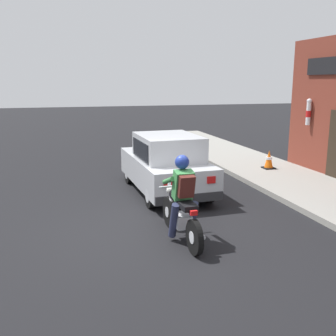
{
  "coord_description": "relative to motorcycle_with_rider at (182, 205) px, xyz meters",
  "views": [
    {
      "loc": [
        -1.69,
        -7.11,
        2.91
      ],
      "look_at": [
        0.73,
        1.4,
        0.95
      ],
      "focal_mm": 42.0,
      "sensor_mm": 36.0,
      "label": 1
    }
  ],
  "objects": [
    {
      "name": "motorcycle_with_rider",
      "position": [
        0.0,
        0.0,
        0.0
      ],
      "size": [
        0.56,
        2.02,
        1.62
      ],
      "color": "black",
      "rests_on": "ground"
    },
    {
      "name": "car_hatchback",
      "position": [
        0.58,
        3.16,
        0.09
      ],
      "size": [
        1.76,
        3.83,
        1.57
      ],
      "color": "black",
      "rests_on": "ground"
    },
    {
      "name": "traffic_cone",
      "position": [
        4.41,
        4.48,
        -0.25
      ],
      "size": [
        0.36,
        0.36,
        0.6
      ],
      "color": "black",
      "rests_on": "sidewalk_curb"
    },
    {
      "name": "ground_plane",
      "position": [
        -0.44,
        0.52,
        -0.68
      ],
      "size": [
        80.0,
        80.0,
        0.0
      ],
      "primitive_type": "plane",
      "color": "black"
    },
    {
      "name": "sidewalk_curb",
      "position": [
        4.35,
        3.52,
        -0.61
      ],
      "size": [
        2.6,
        22.0,
        0.14
      ],
      "primitive_type": "cube",
      "color": "gray",
      "rests_on": "ground"
    }
  ]
}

